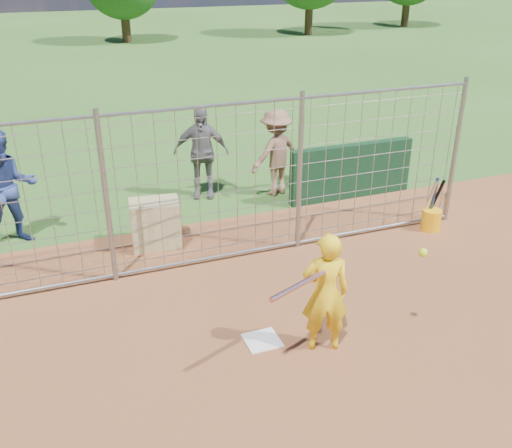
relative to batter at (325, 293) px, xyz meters
name	(u,v)px	position (x,y,z in m)	size (l,w,h in m)	color
ground	(257,332)	(-0.66, 0.57, -0.78)	(100.00, 100.00, 0.00)	#2D591E
home_plate	(262,340)	(-0.66, 0.37, -0.77)	(0.43, 0.43, 0.02)	silver
dugout_wall	(351,171)	(2.74, 4.17, -0.23)	(2.60, 0.20, 1.10)	#11381E
batter	(325,293)	(0.00, 0.00, 0.00)	(0.57, 0.38, 1.57)	yellow
bystander_a	(7,189)	(-3.53, 4.39, 0.20)	(0.96, 0.75, 1.98)	navy
bystander_b	(201,152)	(-0.01, 5.28, 0.14)	(1.08, 0.45, 1.84)	slate
bystander_c	(276,153)	(1.42, 4.88, 0.09)	(1.12, 0.65, 1.74)	brown
equipment_bin	(156,224)	(-1.34, 3.47, -0.38)	(0.80, 0.55, 0.80)	tan
equipment_in_play	(330,277)	(-0.11, -0.28, 0.40)	(2.00, 0.39, 0.25)	silver
bucket_with_bats	(431,217)	(3.33, 2.33, -0.54)	(0.34, 0.39, 0.98)	#FFAB0D
backstop_fence	(209,189)	(-0.66, 2.57, 0.48)	(9.08, 0.08, 2.60)	gray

